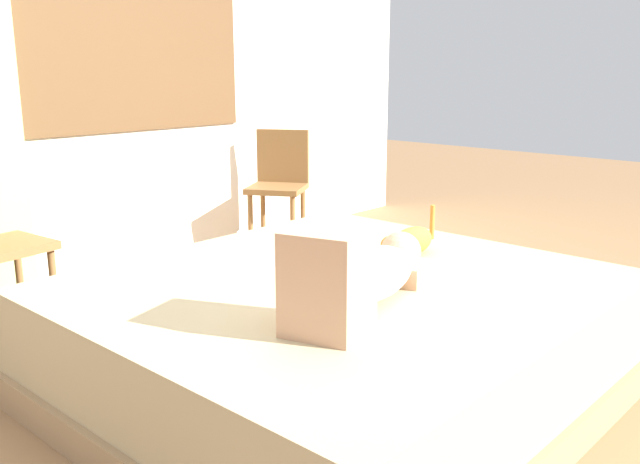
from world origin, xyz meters
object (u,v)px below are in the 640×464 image
bed (340,337)px  chair_spare (279,180)px  person_lying (361,273)px  cat (409,242)px

bed → chair_spare: chair_spare is taller
bed → chair_spare: (1.42, 1.80, 0.27)m
bed → chair_spare: 2.31m
person_lying → bed: bearing=56.2°
person_lying → cat: size_ratio=2.60×
bed → person_lying: size_ratio=2.18×
bed → chair_spare: size_ratio=2.36×
cat → chair_spare: size_ratio=0.42×
chair_spare → person_lying: bearing=-127.8°
bed → person_lying: 0.45m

